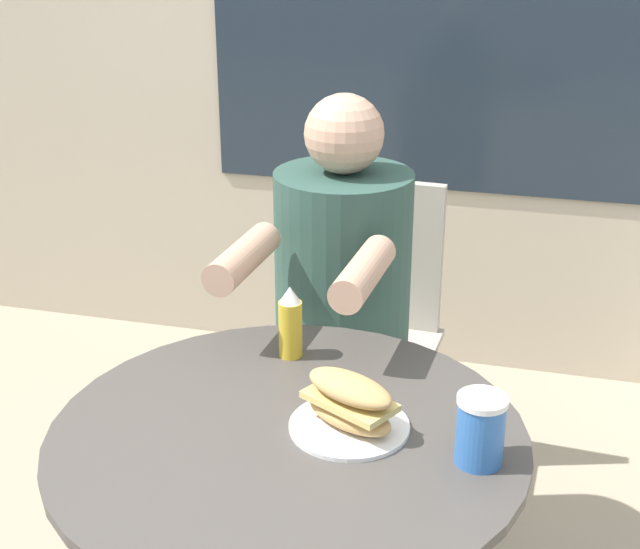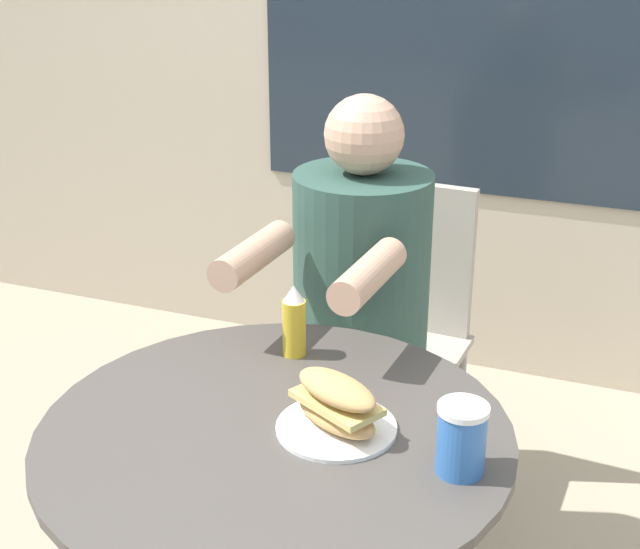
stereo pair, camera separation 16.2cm
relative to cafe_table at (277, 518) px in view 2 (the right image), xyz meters
name	(u,v)px [view 2 (the right image)]	position (x,y,z in m)	size (l,w,h in m)	color
cafe_table	(277,518)	(0.00, 0.00, 0.00)	(0.82, 0.82, 0.72)	#47423D
diner_chair	(398,314)	(-0.05, 0.93, -0.02)	(0.40, 0.40, 0.87)	#ADA393
seated_diner	(354,374)	(-0.05, 0.58, -0.02)	(0.34, 0.58, 1.18)	#2D4C42
sandwich_on_plate	(337,408)	(0.10, 0.03, 0.23)	(0.21, 0.21, 0.10)	white
drink_cup	(461,439)	(0.32, -0.01, 0.25)	(0.08, 0.08, 0.12)	#336BB7
condiment_bottle	(294,321)	(-0.07, 0.26, 0.26)	(0.05, 0.05, 0.15)	gold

